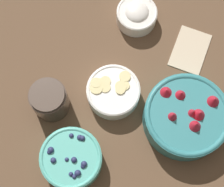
{
  "coord_description": "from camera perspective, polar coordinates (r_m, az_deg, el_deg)",
  "views": [
    {
      "loc": [
        0.35,
        0.1,
        0.96
      ],
      "look_at": [
        0.07,
        0.02,
        0.04
      ],
      "focal_mm": 60.0,
      "sensor_mm": 36.0,
      "label": 1
    }
  ],
  "objects": [
    {
      "name": "napkin",
      "position": [
        1.07,
        11.82,
        6.53
      ],
      "size": [
        0.14,
        0.1,
        0.01
      ],
      "color": "beige",
      "rests_on": "ground_plane"
    },
    {
      "name": "jar_chocolate",
      "position": [
        0.97,
        -9.46,
        -1.02
      ],
      "size": [
        0.1,
        0.1,
        0.09
      ],
      "color": "#4C3D33",
      "rests_on": "ground_plane"
    },
    {
      "name": "bowl_bananas",
      "position": [
        0.98,
        0.18,
        0.3
      ],
      "size": [
        0.14,
        0.14,
        0.05
      ],
      "color": "white",
      "rests_on": "ground_plane"
    },
    {
      "name": "bowl_strawberries",
      "position": [
        0.96,
        11.22,
        -3.42
      ],
      "size": [
        0.21,
        0.21,
        0.09
      ],
      "color": "teal",
      "rests_on": "ground_plane"
    },
    {
      "name": "bowl_blueberries",
      "position": [
        0.94,
        -6.22,
        -9.86
      ],
      "size": [
        0.15,
        0.15,
        0.07
      ],
      "color": "#56B7A8",
      "rests_on": "ground_plane"
    },
    {
      "name": "ground_plane",
      "position": [
        1.03,
        0.39,
        3.1
      ],
      "size": [
        4.0,
        4.0,
        0.0
      ],
      "primitive_type": "plane",
      "color": "brown"
    },
    {
      "name": "bowl_cream",
      "position": [
        1.07,
        3.78,
        11.9
      ],
      "size": [
        0.11,
        0.11,
        0.06
      ],
      "color": "silver",
      "rests_on": "ground_plane"
    }
  ]
}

